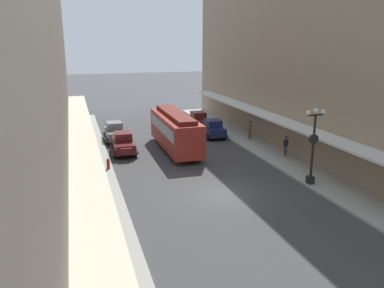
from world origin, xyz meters
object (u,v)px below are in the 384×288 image
Objects in this scene: lamp_post_with_clock at (313,143)px; pedestrian_0 at (250,130)px; parked_car_0 at (115,131)px; parked_car_3 at (123,143)px; pedestrian_1 at (286,146)px; parked_car_2 at (199,120)px; parked_car_1 at (212,128)px; pedestrian_3 at (95,219)px; fire_hydrant at (108,164)px; pedestrian_2 at (86,197)px; streetcar at (175,130)px.

lamp_post_with_clock is 12.78m from pedestrian_0.
parked_car_0 is 4.65m from parked_car_3.
pedestrian_0 is 6.38m from pedestrian_1.
parked_car_2 is at bearing 115.64° from pedestrian_0.
pedestrian_1 is at bearing -68.68° from parked_car_1.
pedestrian_3 is (-15.84, -15.52, 0.00)m from pedestrian_0.
parked_car_3 is 2.57× the size of pedestrian_1.
pedestrian_2 is (-1.87, -7.29, 0.45)m from fire_hydrant.
parked_car_3 is 13.82m from pedestrian_1.
fire_hydrant is at bearing -111.89° from parked_car_3.
streetcar reaches higher than pedestrian_3.
pedestrian_2 is at bearing -131.24° from parked_car_1.
streetcar is 1.86× the size of lamp_post_with_clock.
pedestrian_0 is (7.99, 1.40, -0.89)m from streetcar.
parked_car_2 is 13.33m from pedestrian_1.
parked_car_1 is at bearing 96.30° from lamp_post_with_clock.
fire_hydrant is 0.49× the size of pedestrian_3.
parked_car_0 is at bearing 80.87° from pedestrian_3.
lamp_post_with_clock is 14.84m from fire_hydrant.
parked_car_2 is 0.83× the size of lamp_post_with_clock.
parked_car_0 is 19.79m from lamp_post_with_clock.
streetcar reaches higher than parked_car_0.
streetcar is at bearing -121.48° from parked_car_2.
fire_hydrant is at bearing -147.96° from streetcar.
pedestrian_3 is at bearing -119.96° from parked_car_2.
pedestrian_2 is (-3.38, -16.24, 0.07)m from parked_car_0.
parked_car_3 is 5.24× the size of fire_hydrant.
parked_car_2 is at bearing 104.46° from pedestrian_1.
pedestrian_3 is (-12.69, -17.71, 0.07)m from parked_car_1.
parked_car_1 is 2.56× the size of pedestrian_1.
parked_car_1 is 3.84m from pedestrian_0.
streetcar is (4.55, -0.38, 0.96)m from parked_car_3.
pedestrian_2 reaches higher than fire_hydrant.
pedestrian_0 is at bearing 38.02° from pedestrian_2.
streetcar is at bearing -170.05° from pedestrian_0.
pedestrian_0 is at bearing 4.66° from parked_car_3.
parked_car_3 is 2.57× the size of pedestrian_2.
parked_car_0 and parked_car_2 have the same top height.
pedestrian_2 is at bearing -179.67° from lamp_post_with_clock.
pedestrian_0 is (3.15, -2.20, 0.07)m from parked_car_1.
pedestrian_1 is at bearing -88.24° from pedestrian_0.
parked_car_3 reaches higher than pedestrian_2.
parked_car_2 is at bearing 58.52° from streetcar.
parked_car_0 is at bearing 142.34° from pedestrian_1.
pedestrian_3 is (-1.57, -10.18, 0.45)m from fire_hydrant.
pedestrian_1 reaches higher than fire_hydrant.
lamp_post_with_clock is at bearing -83.70° from parked_car_1.
parked_car_2 is 2.57× the size of pedestrian_2.
parked_car_1 is 0.99× the size of parked_car_3.
parked_car_1 and parked_car_3 have the same top height.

